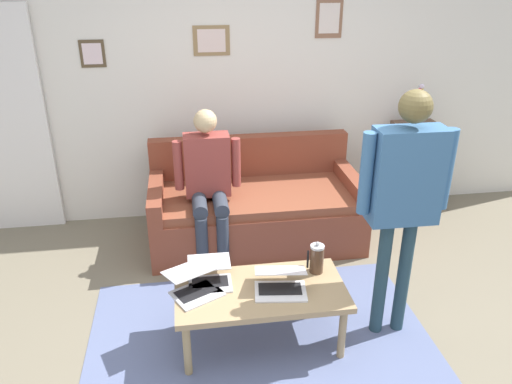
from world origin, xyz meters
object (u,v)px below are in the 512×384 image
object	(u,v)px
interior_door	(0,125)
french_press	(317,258)
person_standing	(405,188)
coffee_table	(261,295)
side_shelf	(411,168)
couch	(255,208)
laptop_left	(210,276)
person_seated	(208,178)
flower_vase	(420,109)
laptop_center	(281,284)
laptop_right	(194,286)

from	to	relation	value
interior_door	french_press	bearing A→B (deg)	143.48
person_standing	coffee_table	bearing A→B (deg)	-0.60
french_press	side_shelf	xyz separation A→B (m)	(-1.41, -1.60, -0.07)
couch	interior_door	bearing A→B (deg)	-14.11
interior_door	coffee_table	size ratio (longest dim) A/B	1.86
couch	laptop_left	bearing A→B (deg)	68.97
person_seated	french_press	bearing A→B (deg)	122.50
interior_door	flower_vase	xyz separation A→B (m)	(-3.86, 0.22, 0.05)
coffee_table	french_press	world-z (taller)	french_press
person_standing	person_seated	xyz separation A→B (m)	(1.14, -1.18, -0.36)
interior_door	person_seated	distance (m)	1.98
laptop_left	french_press	distance (m)	0.72
coffee_table	person_standing	world-z (taller)	person_standing
side_shelf	person_seated	xyz separation A→B (m)	(2.06, 0.57, 0.27)
couch	side_shelf	size ratio (longest dim) A/B	2.01
flower_vase	person_standing	world-z (taller)	person_standing
laptop_center	interior_door	bearing A→B (deg)	-42.39
coffee_table	french_press	bearing A→B (deg)	-160.79
french_press	flower_vase	size ratio (longest dim) A/B	0.60
laptop_center	laptop_right	size ratio (longest dim) A/B	0.85
person_standing	laptop_center	bearing A→B (deg)	1.35
person_seated	person_standing	bearing A→B (deg)	134.06
french_press	person_standing	size ratio (longest dim) A/B	0.14
interior_door	laptop_center	world-z (taller)	interior_door
interior_door	laptop_left	world-z (taller)	interior_door
laptop_center	person_seated	world-z (taller)	person_seated
flower_vase	person_standing	xyz separation A→B (m)	(0.92, 1.75, 0.01)
person_seated	side_shelf	bearing A→B (deg)	-164.60
couch	laptop_left	size ratio (longest dim) A/B	5.94
interior_door	couch	bearing A→B (deg)	165.89
side_shelf	laptop_right	bearing A→B (deg)	37.34
laptop_right	person_seated	world-z (taller)	person_seated
interior_door	person_seated	size ratio (longest dim) A/B	1.60
laptop_center	person_seated	distance (m)	1.28
french_press	coffee_table	bearing A→B (deg)	19.21
side_shelf	flower_vase	distance (m)	0.61
laptop_left	side_shelf	xyz separation A→B (m)	(-2.13, -1.61, -0.01)
couch	coffee_table	distance (m)	1.41
side_shelf	person_standing	xyz separation A→B (m)	(0.92, 1.75, 0.62)
coffee_table	flower_vase	distance (m)	2.61
couch	laptop_left	world-z (taller)	couch
interior_door	couch	xyz separation A→B (m)	(-2.22, 0.56, -0.72)
couch	laptop_center	xyz separation A→B (m)	(0.04, 1.43, 0.16)
side_shelf	person_standing	world-z (taller)	person_standing
laptop_left	flower_vase	xyz separation A→B (m)	(-2.13, -1.61, 0.61)
interior_door	person_seated	xyz separation A→B (m)	(-1.79, 0.78, -0.30)
coffee_table	person_seated	xyz separation A→B (m)	(0.25, -1.17, 0.35)
couch	french_press	xyz separation A→B (m)	(-0.23, 1.26, 0.22)
flower_vase	couch	bearing A→B (deg)	11.77
interior_door	person_seated	bearing A→B (deg)	156.39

